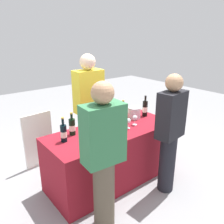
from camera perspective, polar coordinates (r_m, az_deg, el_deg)
ground_plane at (r=3.51m, az=0.00°, el=-15.99°), size 12.00×12.00×0.00m
tasting_table at (r=3.30m, az=0.00°, el=-10.49°), size 1.81×0.75×0.77m
wine_bottle_0 at (r=2.82m, az=-11.83°, el=-5.09°), size 0.08×0.08×0.31m
wine_bottle_1 at (r=2.98m, az=-9.80°, el=-3.59°), size 0.08×0.08×0.30m
wine_bottle_2 at (r=3.07m, az=-5.69°, el=-2.49°), size 0.08×0.08×0.33m
wine_bottle_3 at (r=3.09m, az=-3.35°, el=-2.29°), size 0.07×0.07×0.33m
wine_bottle_4 at (r=3.15m, az=-0.55°, el=-2.01°), size 0.07×0.07×0.31m
wine_bottle_5 at (r=3.30m, az=-0.43°, el=-0.99°), size 0.07×0.07×0.30m
wine_bottle_6 at (r=3.39m, az=2.71°, el=-0.41°), size 0.07×0.07×0.32m
wine_bottle_7 at (r=3.63m, az=8.13°, el=0.88°), size 0.08×0.08×0.33m
wine_glass_0 at (r=3.06m, az=1.46°, el=-2.64°), size 0.08×0.08×0.16m
wine_glass_1 at (r=3.14m, az=4.01°, el=-2.29°), size 0.07×0.07×0.14m
wine_glass_2 at (r=3.26m, az=5.67°, el=-1.46°), size 0.07×0.07×0.14m
ice_bucket at (r=3.52m, az=5.49°, el=-0.20°), size 0.19×0.19×0.17m
server_pouring at (r=3.55m, az=-5.66°, el=1.24°), size 0.43×0.24×1.73m
guest_0 at (r=2.32m, az=-2.12°, el=-10.63°), size 0.43×0.26×1.61m
guest_1 at (r=2.97m, az=14.07°, el=-4.60°), size 0.40×0.25×1.57m
menu_board at (r=3.80m, az=-17.68°, el=-6.56°), size 0.47×0.07×0.86m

